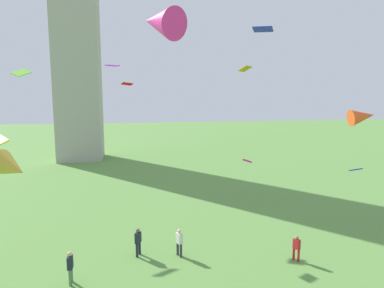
{
  "coord_description": "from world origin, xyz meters",
  "views": [
    {
      "loc": [
        -6.81,
        -3.89,
        10.28
      ],
      "look_at": [
        -2.7,
        19.89,
        6.76
      ],
      "focal_mm": 32.54,
      "sensor_mm": 36.0,
      "label": 1
    }
  ],
  "objects_px": {
    "kite_flying_1": "(127,84)",
    "kite_flying_10": "(263,29)",
    "person_5": "(138,240)",
    "kite_flying_4": "(160,22)",
    "person_2": "(296,247)",
    "kite_flying_8": "(21,73)",
    "kite_flying_11": "(112,65)",
    "kite_flying_7": "(356,170)",
    "person_3": "(179,241)",
    "kite_flying_0": "(11,167)",
    "person_0": "(70,266)",
    "kite_flying_6": "(247,161)",
    "kite_flying_3": "(362,116)",
    "kite_flying_2": "(245,69)"
  },
  "relations": [
    {
      "from": "kite_flying_6",
      "to": "person_3",
      "type": "bearing_deg",
      "value": 66.96
    },
    {
      "from": "kite_flying_1",
      "to": "kite_flying_4",
      "type": "height_order",
      "value": "kite_flying_4"
    },
    {
      "from": "person_5",
      "to": "kite_flying_11",
      "type": "height_order",
      "value": "kite_flying_11"
    },
    {
      "from": "person_0",
      "to": "kite_flying_3",
      "type": "bearing_deg",
      "value": -90.17
    },
    {
      "from": "kite_flying_0",
      "to": "kite_flying_6",
      "type": "height_order",
      "value": "kite_flying_0"
    },
    {
      "from": "person_2",
      "to": "kite_flying_8",
      "type": "height_order",
      "value": "kite_flying_8"
    },
    {
      "from": "person_0",
      "to": "kite_flying_0",
      "type": "bearing_deg",
      "value": 52.47
    },
    {
      "from": "kite_flying_1",
      "to": "kite_flying_4",
      "type": "distance_m",
      "value": 11.63
    },
    {
      "from": "kite_flying_1",
      "to": "kite_flying_11",
      "type": "xyz_separation_m",
      "value": [
        -1.29,
        3.72,
        1.71
      ]
    },
    {
      "from": "person_3",
      "to": "kite_flying_2",
      "type": "height_order",
      "value": "kite_flying_2"
    },
    {
      "from": "person_2",
      "to": "kite_flying_8",
      "type": "distance_m",
      "value": 25.27
    },
    {
      "from": "kite_flying_3",
      "to": "kite_flying_10",
      "type": "xyz_separation_m",
      "value": [
        -6.91,
        -1.26,
        4.61
      ]
    },
    {
      "from": "kite_flying_2",
      "to": "kite_flying_11",
      "type": "distance_m",
      "value": 11.72
    },
    {
      "from": "kite_flying_8",
      "to": "kite_flying_10",
      "type": "distance_m",
      "value": 21.16
    },
    {
      "from": "person_3",
      "to": "kite_flying_11",
      "type": "height_order",
      "value": "kite_flying_11"
    },
    {
      "from": "kite_flying_4",
      "to": "kite_flying_2",
      "type": "bearing_deg",
      "value": -161.62
    },
    {
      "from": "kite_flying_10",
      "to": "kite_flying_11",
      "type": "xyz_separation_m",
      "value": [
        -8.32,
        14.79,
        -0.78
      ]
    },
    {
      "from": "kite_flying_8",
      "to": "kite_flying_11",
      "type": "xyz_separation_m",
      "value": [
        7.43,
        0.74,
        0.75
      ]
    },
    {
      "from": "kite_flying_10",
      "to": "person_0",
      "type": "bearing_deg",
      "value": -156.62
    },
    {
      "from": "person_0",
      "to": "kite_flying_3",
      "type": "relative_size",
      "value": 1.09
    },
    {
      "from": "person_3",
      "to": "kite_flying_6",
      "type": "relative_size",
      "value": 1.77
    },
    {
      "from": "person_3",
      "to": "kite_flying_8",
      "type": "height_order",
      "value": "kite_flying_8"
    },
    {
      "from": "kite_flying_0",
      "to": "kite_flying_1",
      "type": "relative_size",
      "value": 2.89
    },
    {
      "from": "person_2",
      "to": "kite_flying_6",
      "type": "height_order",
      "value": "kite_flying_6"
    },
    {
      "from": "kite_flying_1",
      "to": "kite_flying_0",
      "type": "bearing_deg",
      "value": -150.7
    },
    {
      "from": "person_5",
      "to": "kite_flying_11",
      "type": "distance_m",
      "value": 16.21
    },
    {
      "from": "person_5",
      "to": "kite_flying_4",
      "type": "xyz_separation_m",
      "value": [
        1.24,
        -3.83,
        12.64
      ]
    },
    {
      "from": "person_0",
      "to": "person_3",
      "type": "bearing_deg",
      "value": -71.54
    },
    {
      "from": "person_5",
      "to": "kite_flying_8",
      "type": "bearing_deg",
      "value": -112.87
    },
    {
      "from": "kite_flying_8",
      "to": "kite_flying_2",
      "type": "bearing_deg",
      "value": -66.18
    },
    {
      "from": "kite_flying_0",
      "to": "kite_flying_4",
      "type": "distance_m",
      "value": 11.85
    },
    {
      "from": "person_2",
      "to": "kite_flying_7",
      "type": "relative_size",
      "value": 1.1
    },
    {
      "from": "kite_flying_2",
      "to": "kite_flying_6",
      "type": "xyz_separation_m",
      "value": [
        1.97,
        4.65,
        -8.63
      ]
    },
    {
      "from": "kite_flying_6",
      "to": "kite_flying_8",
      "type": "height_order",
      "value": "kite_flying_8"
    },
    {
      "from": "kite_flying_8",
      "to": "kite_flying_10",
      "type": "height_order",
      "value": "kite_flying_10"
    },
    {
      "from": "person_3",
      "to": "kite_flying_7",
      "type": "xyz_separation_m",
      "value": [
        13.83,
        2.52,
        3.55
      ]
    },
    {
      "from": "kite_flying_4",
      "to": "kite_flying_6",
      "type": "xyz_separation_m",
      "value": [
        9.76,
        15.09,
        -10.04
      ]
    },
    {
      "from": "person_2",
      "to": "kite_flying_3",
      "type": "distance_m",
      "value": 8.85
    },
    {
      "from": "person_3",
      "to": "kite_flying_1",
      "type": "distance_m",
      "value": 13.09
    },
    {
      "from": "person_0",
      "to": "person_3",
      "type": "relative_size",
      "value": 1.03
    },
    {
      "from": "person_2",
      "to": "kite_flying_10",
      "type": "bearing_deg",
      "value": -93.03
    },
    {
      "from": "kite_flying_8",
      "to": "kite_flying_11",
      "type": "distance_m",
      "value": 7.5
    },
    {
      "from": "person_2",
      "to": "kite_flying_6",
      "type": "distance_m",
      "value": 13.93
    },
    {
      "from": "kite_flying_1",
      "to": "kite_flying_10",
      "type": "relative_size",
      "value": 0.83
    },
    {
      "from": "kite_flying_7",
      "to": "kite_flying_8",
      "type": "xyz_separation_m",
      "value": [
        -25.63,
        8.31,
        7.42
      ]
    },
    {
      "from": "kite_flying_4",
      "to": "kite_flying_11",
      "type": "relative_size",
      "value": 2.21
    },
    {
      "from": "kite_flying_11",
      "to": "kite_flying_1",
      "type": "bearing_deg",
      "value": 136.97
    },
    {
      "from": "person_2",
      "to": "kite_flying_10",
      "type": "xyz_separation_m",
      "value": [
        -3.11,
        -1.38,
        12.61
      ]
    },
    {
      "from": "person_0",
      "to": "kite_flying_10",
      "type": "xyz_separation_m",
      "value": [
        10.2,
        -1.0,
        12.48
      ]
    },
    {
      "from": "kite_flying_11",
      "to": "kite_flying_0",
      "type": "bearing_deg",
      "value": 92.62
    }
  ]
}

